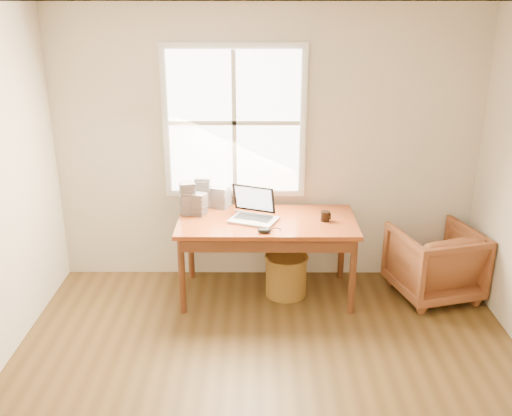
{
  "coord_description": "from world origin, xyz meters",
  "views": [
    {
      "loc": [
        -0.08,
        -2.97,
        2.61
      ],
      "look_at": [
        -0.1,
        1.65,
        0.92
      ],
      "focal_mm": 40.0,
      "sensor_mm": 36.0,
      "label": 1
    }
  ],
  "objects_px": {
    "armchair": "(434,262)",
    "coffee_mug": "(325,216)",
    "wicker_stool": "(286,276)",
    "desk": "(267,222)",
    "laptop": "(254,206)",
    "cd_stack_a": "(203,192)"
  },
  "relations": [
    {
      "from": "desk",
      "to": "wicker_stool",
      "type": "relative_size",
      "value": 4.22
    },
    {
      "from": "wicker_stool",
      "to": "coffee_mug",
      "type": "relative_size",
      "value": 4.23
    },
    {
      "from": "desk",
      "to": "laptop",
      "type": "height_order",
      "value": "laptop"
    },
    {
      "from": "desk",
      "to": "armchair",
      "type": "bearing_deg",
      "value": -0.0
    },
    {
      "from": "wicker_stool",
      "to": "laptop",
      "type": "bearing_deg",
      "value": -173.3
    },
    {
      "from": "desk",
      "to": "armchair",
      "type": "relative_size",
      "value": 2.19
    },
    {
      "from": "armchair",
      "to": "coffee_mug",
      "type": "relative_size",
      "value": 8.15
    },
    {
      "from": "coffee_mug",
      "to": "cd_stack_a",
      "type": "bearing_deg",
      "value": 146.88
    },
    {
      "from": "armchair",
      "to": "coffee_mug",
      "type": "bearing_deg",
      "value": -13.58
    },
    {
      "from": "desk",
      "to": "armchair",
      "type": "xyz_separation_m",
      "value": [
        1.55,
        -0.0,
        -0.4
      ]
    },
    {
      "from": "desk",
      "to": "laptop",
      "type": "bearing_deg",
      "value": -163.59
    },
    {
      "from": "desk",
      "to": "coffee_mug",
      "type": "xyz_separation_m",
      "value": [
        0.52,
        -0.03,
        0.06
      ]
    },
    {
      "from": "armchair",
      "to": "laptop",
      "type": "height_order",
      "value": "laptop"
    },
    {
      "from": "cd_stack_a",
      "to": "wicker_stool",
      "type": "bearing_deg",
      "value": -24.5
    },
    {
      "from": "armchair",
      "to": "laptop",
      "type": "relative_size",
      "value": 1.87
    },
    {
      "from": "wicker_stool",
      "to": "cd_stack_a",
      "type": "xyz_separation_m",
      "value": [
        -0.79,
        0.36,
        0.7
      ]
    },
    {
      "from": "desk",
      "to": "cd_stack_a",
      "type": "height_order",
      "value": "cd_stack_a"
    },
    {
      "from": "desk",
      "to": "wicker_stool",
      "type": "bearing_deg",
      "value": 0.0
    },
    {
      "from": "wicker_stool",
      "to": "coffee_mug",
      "type": "height_order",
      "value": "coffee_mug"
    },
    {
      "from": "laptop",
      "to": "armchair",
      "type": "bearing_deg",
      "value": 22.94
    },
    {
      "from": "desk",
      "to": "wicker_stool",
      "type": "xyz_separation_m",
      "value": [
        0.18,
        0.0,
        -0.54
      ]
    },
    {
      "from": "armchair",
      "to": "coffee_mug",
      "type": "xyz_separation_m",
      "value": [
        -1.03,
        -0.03,
        0.46
      ]
    }
  ]
}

